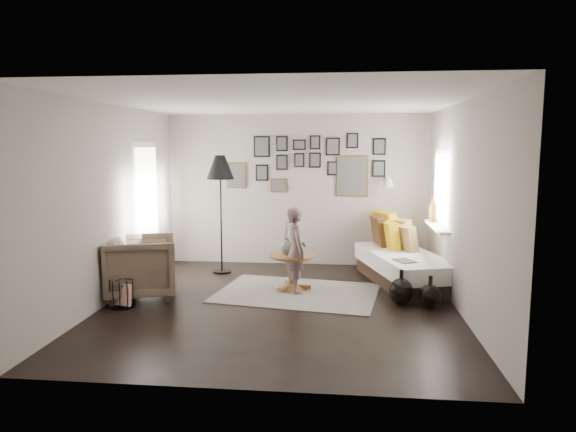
# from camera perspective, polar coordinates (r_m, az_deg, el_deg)

# --- Properties ---
(ground) EXTENTS (4.80, 4.80, 0.00)m
(ground) POSITION_cam_1_polar(r_m,az_deg,el_deg) (6.80, -0.87, -9.79)
(ground) COLOR black
(ground) RESTS_ON ground
(wall_back) EXTENTS (4.50, 0.00, 4.50)m
(wall_back) POSITION_cam_1_polar(r_m,az_deg,el_deg) (8.90, 0.95, 2.89)
(wall_back) COLOR #A3978E
(wall_back) RESTS_ON ground
(wall_front) EXTENTS (4.50, 0.00, 4.50)m
(wall_front) POSITION_cam_1_polar(r_m,az_deg,el_deg) (4.18, -4.81, -2.51)
(wall_front) COLOR #A3978E
(wall_front) RESTS_ON ground
(wall_left) EXTENTS (0.00, 4.80, 4.80)m
(wall_left) POSITION_cam_1_polar(r_m,az_deg,el_deg) (7.15, -19.10, 1.31)
(wall_left) COLOR #A3978E
(wall_left) RESTS_ON ground
(wall_right) EXTENTS (0.00, 4.80, 4.80)m
(wall_right) POSITION_cam_1_polar(r_m,az_deg,el_deg) (6.65, 18.75, 0.88)
(wall_right) COLOR #A3978E
(wall_right) RESTS_ON ground
(ceiling) EXTENTS (4.80, 4.80, 0.00)m
(ceiling) POSITION_cam_1_polar(r_m,az_deg,el_deg) (6.51, -0.91, 12.62)
(ceiling) COLOR white
(ceiling) RESTS_ON wall_back
(door_left) EXTENTS (0.00, 2.14, 2.14)m
(door_left) POSITION_cam_1_polar(r_m,az_deg,el_deg) (8.27, -15.44, 0.51)
(door_left) COLOR white
(door_left) RESTS_ON wall_left
(window_right) EXTENTS (0.15, 1.32, 1.30)m
(window_right) POSITION_cam_1_polar(r_m,az_deg,el_deg) (7.98, 16.01, -0.61)
(window_right) COLOR white
(window_right) RESTS_ON wall_right
(gallery_wall) EXTENTS (2.74, 0.03, 1.08)m
(gallery_wall) POSITION_cam_1_polar(r_m,az_deg,el_deg) (8.84, 2.81, 5.73)
(gallery_wall) COLOR brown
(gallery_wall) RESTS_ON wall_back
(wall_sconce) EXTENTS (0.18, 0.36, 0.16)m
(wall_sconce) POSITION_cam_1_polar(r_m,az_deg,el_deg) (8.63, 11.12, 3.68)
(wall_sconce) COLOR white
(wall_sconce) RESTS_ON wall_back
(rug) EXTENTS (2.41, 1.87, 0.01)m
(rug) POSITION_cam_1_polar(r_m,az_deg,el_deg) (7.29, 1.05, -8.54)
(rug) COLOR #BEB5A7
(rug) RESTS_ON ground
(pedestal_table) EXTENTS (0.66, 0.66, 0.52)m
(pedestal_table) POSITION_cam_1_polar(r_m,az_deg,el_deg) (7.40, 0.46, -6.42)
(pedestal_table) COLOR brown
(pedestal_table) RESTS_ON ground
(vase) EXTENTS (0.19, 0.19, 0.47)m
(vase) POSITION_cam_1_polar(r_m,az_deg,el_deg) (7.33, -0.14, -3.15)
(vase) COLOR black
(vase) RESTS_ON pedestal_table
(candles) EXTENTS (0.11, 0.11, 0.25)m
(candles) POSITION_cam_1_polar(r_m,az_deg,el_deg) (7.30, 1.33, -3.41)
(candles) COLOR black
(candles) RESTS_ON pedestal_table
(daybed) EXTENTS (1.40, 2.20, 1.00)m
(daybed) POSITION_cam_1_polar(r_m,az_deg,el_deg) (8.01, 12.63, -4.95)
(daybed) COLOR black
(daybed) RESTS_ON ground
(magazine_on_daybed) EXTENTS (0.34, 0.38, 0.02)m
(magazine_on_daybed) POSITION_cam_1_polar(r_m,az_deg,el_deg) (7.34, 12.84, -4.87)
(magazine_on_daybed) COLOR black
(magazine_on_daybed) RESTS_ON daybed
(armchair) EXTENTS (1.17, 1.16, 0.84)m
(armchair) POSITION_cam_1_polar(r_m,az_deg,el_deg) (7.29, -15.97, -5.45)
(armchair) COLOR brown
(armchair) RESTS_ON ground
(armchair_cushion) EXTENTS (0.48, 0.49, 0.17)m
(armchair_cushion) POSITION_cam_1_polar(r_m,az_deg,el_deg) (7.32, -15.62, -4.92)
(armchair_cushion) COLOR white
(armchair_cushion) RESTS_ON armchair
(floor_lamp) EXTENTS (0.45, 0.45, 1.91)m
(floor_lamp) POSITION_cam_1_polar(r_m,az_deg,el_deg) (8.29, -7.54, 4.90)
(floor_lamp) COLOR black
(floor_lamp) RESTS_ON ground
(magazine_basket) EXTENTS (0.33, 0.33, 0.37)m
(magazine_basket) POSITION_cam_1_polar(r_m,az_deg,el_deg) (6.97, -17.92, -8.15)
(magazine_basket) COLOR black
(magazine_basket) RESTS_ON ground
(demijohn_large) EXTENTS (0.31, 0.31, 0.47)m
(demijohn_large) POSITION_cam_1_polar(r_m,az_deg,el_deg) (6.88, 12.44, -8.18)
(demijohn_large) COLOR black
(demijohn_large) RESTS_ON ground
(demijohn_small) EXTENTS (0.28, 0.28, 0.43)m
(demijohn_small) POSITION_cam_1_polar(r_m,az_deg,el_deg) (6.82, 15.50, -8.60)
(demijohn_small) COLOR black
(demijohn_small) RESTS_ON ground
(child) EXTENTS (0.43, 0.52, 1.21)m
(child) POSITION_cam_1_polar(r_m,az_deg,el_deg) (7.19, 0.89, -3.83)
(child) COLOR brown
(child) RESTS_ON ground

